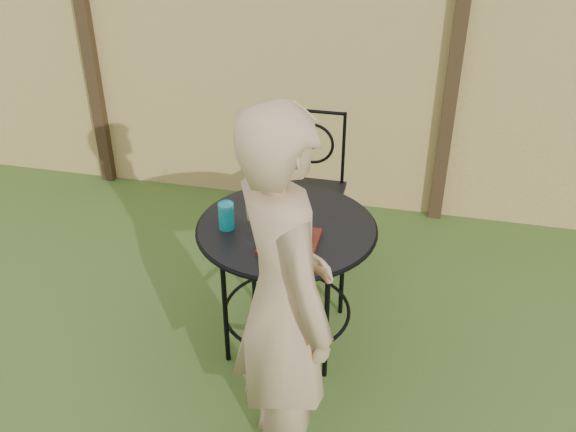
% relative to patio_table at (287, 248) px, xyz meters
% --- Properties ---
extents(ground, '(60.00, 60.00, 0.00)m').
position_rel_patio_table_xyz_m(ground, '(-0.54, -0.63, -0.59)').
color(ground, '#264B18').
rests_on(ground, ground).
extents(fence, '(8.00, 0.12, 1.90)m').
position_rel_patio_table_xyz_m(fence, '(-0.54, 1.56, 0.36)').
color(fence, '#E4C270').
rests_on(fence, ground).
extents(patio_table, '(0.92, 0.92, 0.72)m').
position_rel_patio_table_xyz_m(patio_table, '(0.00, 0.00, 0.00)').
color(patio_table, black).
rests_on(patio_table, ground).
extents(patio_chair, '(0.46, 0.46, 0.95)m').
position_rel_patio_table_xyz_m(patio_chair, '(-0.07, 0.85, -0.08)').
color(patio_chair, black).
rests_on(patio_chair, ground).
extents(diner, '(0.69, 0.74, 1.69)m').
position_rel_patio_table_xyz_m(diner, '(0.16, -0.75, 0.26)').
color(diner, tan).
rests_on(diner, ground).
extents(salad_plate, '(0.27, 0.27, 0.02)m').
position_rel_patio_table_xyz_m(salad_plate, '(0.05, -0.16, 0.15)').
color(salad_plate, '#490A0F').
rests_on(salad_plate, patio_table).
extents(salad, '(0.21, 0.21, 0.08)m').
position_rel_patio_table_xyz_m(salad, '(0.05, -0.16, 0.20)').
color(salad, '#235614').
rests_on(salad, salad_plate).
extents(fork, '(0.01, 0.01, 0.18)m').
position_rel_patio_table_xyz_m(fork, '(0.06, -0.16, 0.33)').
color(fork, silver).
rests_on(fork, salad).
extents(drinking_glass, '(0.08, 0.08, 0.14)m').
position_rel_patio_table_xyz_m(drinking_glass, '(-0.29, -0.09, 0.21)').
color(drinking_glass, '#0E9CA8').
rests_on(drinking_glass, patio_table).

